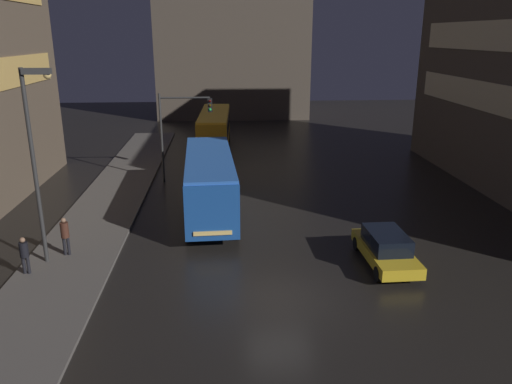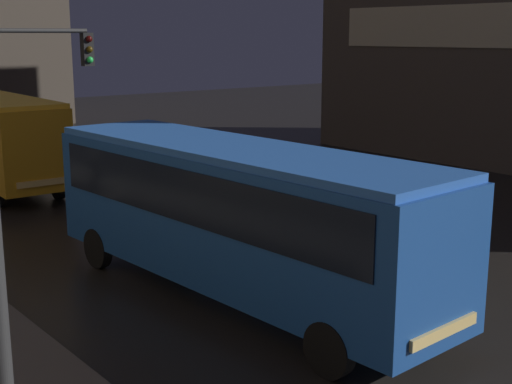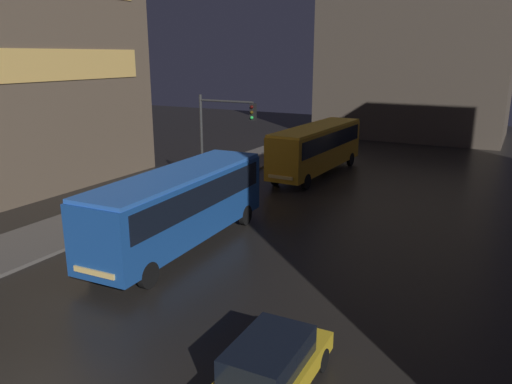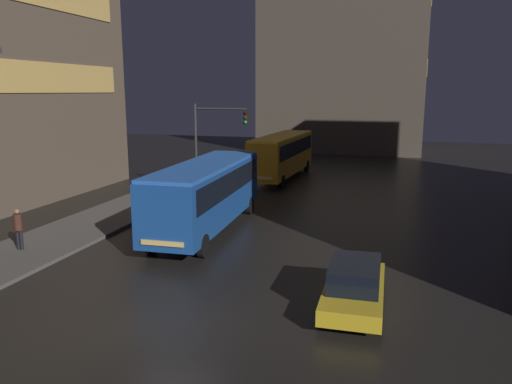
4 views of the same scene
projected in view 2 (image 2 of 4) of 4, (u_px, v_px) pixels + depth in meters
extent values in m
cube|color=#194793|center=(235.00, 215.00, 15.30)|extent=(3.04, 10.70, 2.69)
cube|color=black|center=(234.00, 188.00, 15.17)|extent=(3.06, 9.85, 1.10)
cube|color=blue|center=(234.00, 149.00, 14.99)|extent=(2.98, 10.48, 0.16)
cube|color=#F4CC72|center=(444.00, 331.00, 11.61)|extent=(1.81, 0.18, 0.20)
cylinder|color=black|center=(414.00, 314.00, 13.52)|extent=(0.29, 1.01, 1.00)
cylinder|color=black|center=(329.00, 349.00, 11.98)|extent=(0.29, 1.01, 1.00)
cylinder|color=black|center=(176.00, 231.00, 19.22)|extent=(0.29, 1.01, 1.00)
cylinder|color=black|center=(98.00, 248.00, 17.68)|extent=(0.29, 1.01, 1.00)
cube|color=#F4CC72|center=(42.00, 183.00, 23.26)|extent=(1.67, 0.16, 0.20)
cylinder|color=black|center=(58.00, 185.00, 25.10)|extent=(0.28, 1.01, 1.00)
cylinder|color=#2D2D2D|center=(27.00, 31.00, 18.47)|extent=(3.33, 0.12, 0.12)
cube|color=black|center=(87.00, 49.00, 19.60)|extent=(0.30, 0.24, 0.90)
sphere|color=#390706|center=(89.00, 39.00, 19.43)|extent=(0.18, 0.18, 0.18)
sphere|color=#3B2B07|center=(89.00, 49.00, 19.49)|extent=(0.18, 0.18, 0.18)
sphere|color=green|center=(90.00, 60.00, 19.55)|extent=(0.18, 0.18, 0.18)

